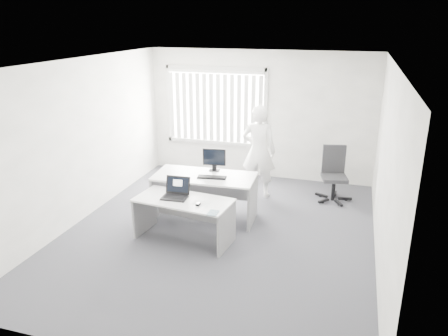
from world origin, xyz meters
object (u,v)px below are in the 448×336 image
(desk_near, at_px, (184,211))
(laptop, at_px, (174,189))
(person, at_px, (259,151))
(monitor, at_px, (214,160))
(office_chair, at_px, (333,183))
(desk_far, at_px, (205,187))

(desk_near, distance_m, laptop, 0.38)
(person, distance_m, monitor, 1.19)
(desk_near, distance_m, office_chair, 3.26)
(desk_near, xyz_separation_m, laptop, (-0.15, 0.00, 0.35))
(desk_far, height_order, person, person)
(office_chair, relative_size, laptop, 2.69)
(desk_far, height_order, office_chair, office_chair)
(desk_near, bearing_deg, desk_far, 92.98)
(monitor, bearing_deg, person, 53.21)
(desk_near, height_order, desk_far, desk_far)
(desk_near, bearing_deg, laptop, -173.73)
(office_chair, height_order, laptop, office_chair)
(desk_far, height_order, laptop, laptop)
(desk_near, xyz_separation_m, office_chair, (2.20, 2.40, -0.17))
(laptop, bearing_deg, desk_near, -3.41)
(desk_far, bearing_deg, person, 60.21)
(office_chair, xyz_separation_m, monitor, (-2.06, -1.24, 0.68))
(desk_near, xyz_separation_m, desk_far, (0.05, 0.87, 0.08))
(laptop, relative_size, monitor, 0.97)
(desk_far, bearing_deg, laptop, -105.87)
(desk_near, relative_size, office_chair, 1.50)
(desk_far, xyz_separation_m, office_chair, (2.15, 1.54, -0.25))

